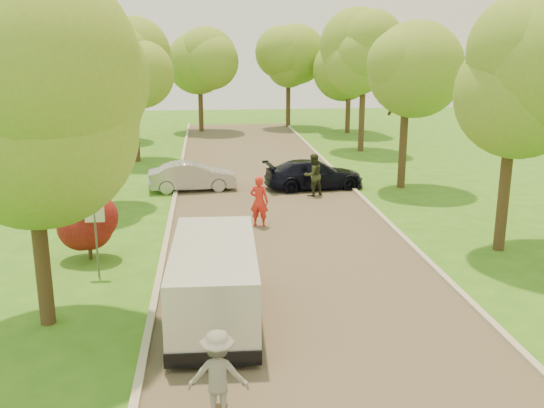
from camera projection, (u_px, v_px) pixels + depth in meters
name	position (u px, v px, depth m)	size (l,w,h in m)	color
ground	(322.00, 328.00, 14.29)	(100.00, 100.00, 0.00)	#346E1A
road	(281.00, 229.00, 21.98)	(8.00, 60.00, 0.01)	#4C4438
curb_left	(168.00, 231.00, 21.54)	(0.18, 60.00, 0.12)	#B2AD9E
curb_right	(390.00, 224.00, 22.38)	(0.18, 60.00, 0.12)	#B2AD9E
street_sign	(95.00, 224.00, 17.13)	(0.55, 0.06, 2.17)	#59595E
red_shrub	(88.00, 225.00, 18.64)	(1.70, 1.70, 1.95)	#382619
tree_l_mida	(36.00, 106.00, 13.28)	(4.71, 4.60, 7.39)	#382619
tree_l_midb	(98.00, 94.00, 23.95)	(4.30, 4.20, 6.62)	#382619
tree_l_far	(136.00, 64.00, 33.38)	(4.92, 4.80, 7.79)	#382619
tree_r_mida	(523.00, 77.00, 18.41)	(5.13, 5.00, 7.95)	#382619
tree_r_midb	(411.00, 82.00, 27.18)	(4.51, 4.40, 7.01)	#382619
tree_r_far	(368.00, 56.00, 36.62)	(5.33, 5.20, 8.34)	#382619
tree_bg_a	(113.00, 63.00, 40.86)	(5.12, 5.00, 7.72)	#382619
tree_bg_b	(353.00, 58.00, 44.49)	(5.12, 5.00, 7.95)	#382619
tree_bg_c	(202.00, 65.00, 45.40)	(4.92, 4.80, 7.33)	#382619
tree_bg_d	(291.00, 60.00, 47.98)	(5.12, 5.00, 7.72)	#382619
minivan	(214.00, 280.00, 14.54)	(2.15, 5.14, 1.89)	silver
silver_sedan	(192.00, 176.00, 27.66)	(1.39, 3.98, 1.31)	#A1A1A5
dark_sedan	(314.00, 174.00, 28.03)	(1.87, 4.60, 1.34)	black
skateboarder	(218.00, 375.00, 10.49)	(1.07, 0.62, 1.66)	gray
person_striped	(259.00, 201.00, 22.09)	(0.69, 0.45, 1.89)	red
person_olive	(313.00, 175.00, 26.56)	(0.92, 0.71, 1.89)	#29301C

